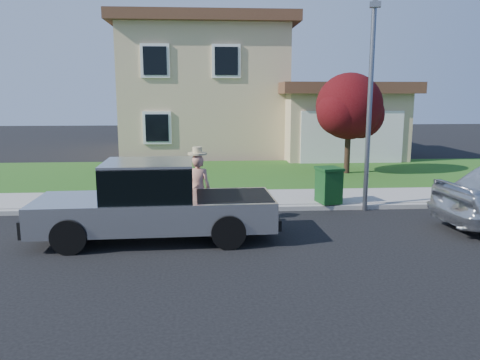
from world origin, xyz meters
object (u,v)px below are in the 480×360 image
at_px(pickup_truck, 155,203).
at_px(woman, 198,188).
at_px(trash_bin, 329,185).
at_px(street_lamp, 370,96).
at_px(ornamental_tree, 350,109).

distance_m(pickup_truck, woman, 1.49).
bearing_deg(pickup_truck, trash_bin, 27.84).
distance_m(woman, street_lamp, 5.06).
bearing_deg(woman, ornamental_tree, -122.54).
bearing_deg(ornamental_tree, street_lamp, -102.09).
bearing_deg(ornamental_tree, trash_bin, -112.06).
bearing_deg(woman, trash_bin, -150.58).
height_order(woman, trash_bin, woman).
relative_size(pickup_truck, woman, 2.80).
height_order(woman, street_lamp, street_lamp).
xyz_separation_m(ornamental_tree, street_lamp, (-1.20, -5.58, 0.52)).
height_order(ornamental_tree, trash_bin, ornamental_tree).
bearing_deg(trash_bin, ornamental_tree, 55.63).
bearing_deg(woman, pickup_truck, 60.72).
distance_m(pickup_truck, street_lamp, 6.22).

